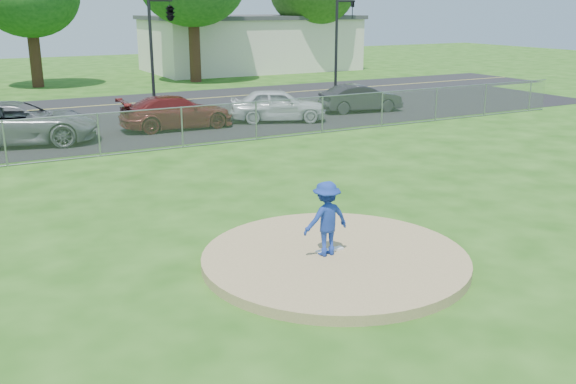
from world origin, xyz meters
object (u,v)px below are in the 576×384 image
(pitcher, at_px, (326,219))
(parked_car_darkred, at_px, (177,112))
(traffic_signal_right, at_px, (340,36))
(commercial_building, at_px, (250,43))
(parked_car_charcoal, at_px, (361,98))
(parked_car_gray, at_px, (18,123))
(parked_car_pearl, at_px, (278,105))
(traffic_signal_center, at_px, (168,15))

(pitcher, distance_m, parked_car_darkred, 15.85)
(traffic_signal_right, relative_size, pitcher, 3.68)
(commercial_building, height_order, parked_car_charcoal, commercial_building)
(traffic_signal_right, bearing_deg, parked_car_gray, -160.71)
(commercial_building, distance_m, parked_car_darkred, 26.26)
(commercial_building, relative_size, parked_car_charcoal, 4.09)
(parked_car_pearl, height_order, parked_car_charcoal, parked_car_pearl)
(commercial_building, relative_size, traffic_signal_center, 2.93)
(parked_car_darkred, height_order, parked_car_pearl, parked_car_pearl)
(pitcher, relative_size, parked_car_darkred, 0.32)
(traffic_signal_center, relative_size, traffic_signal_right, 1.00)
(traffic_signal_right, distance_m, parked_car_darkred, 13.91)
(traffic_signal_right, distance_m, parked_car_pearl, 10.41)
(parked_car_darkred, xyz_separation_m, parked_car_charcoal, (9.47, 0.07, -0.03))
(traffic_signal_right, bearing_deg, pitcher, -123.31)
(parked_car_gray, xyz_separation_m, parked_car_charcoal, (15.75, 0.30, -0.14))
(traffic_signal_center, bearing_deg, commercial_building, 53.06)
(parked_car_pearl, bearing_deg, parked_car_gray, 111.98)
(traffic_signal_center, bearing_deg, pitcher, -100.69)
(traffic_signal_right, distance_m, parked_car_charcoal, 7.23)
(pitcher, bearing_deg, traffic_signal_center, -102.27)
(parked_car_darkred, bearing_deg, parked_car_gray, 93.81)
(commercial_building, height_order, parked_car_gray, commercial_building)
(parked_car_gray, relative_size, parked_car_pearl, 1.34)
(parked_car_darkred, relative_size, parked_car_charcoal, 1.19)
(parked_car_charcoal, bearing_deg, traffic_signal_right, -14.38)
(parked_car_gray, bearing_deg, commercial_building, -28.72)
(commercial_building, height_order, parked_car_pearl, commercial_building)
(traffic_signal_center, xyz_separation_m, parked_car_charcoal, (7.59, -6.15, -3.94))
(parked_car_charcoal, bearing_deg, pitcher, 152.53)
(parked_car_darkred, xyz_separation_m, parked_car_pearl, (4.60, -0.44, 0.04))
(traffic_signal_center, relative_size, pitcher, 3.68)
(traffic_signal_right, height_order, parked_car_darkred, traffic_signal_right)
(traffic_signal_right, bearing_deg, parked_car_pearl, -138.56)
(parked_car_charcoal, bearing_deg, parked_car_darkred, 99.59)
(parked_car_pearl, distance_m, parked_car_charcoal, 4.90)
(commercial_building, distance_m, pitcher, 41.24)
(traffic_signal_center, xyz_separation_m, traffic_signal_right, (10.27, 0.00, -1.25))
(parked_car_charcoal, bearing_deg, parked_car_pearl, 105.20)
(pitcher, relative_size, parked_car_gray, 0.26)
(traffic_signal_center, bearing_deg, parked_car_gray, -141.68)
(pitcher, height_order, parked_car_charcoal, pitcher)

